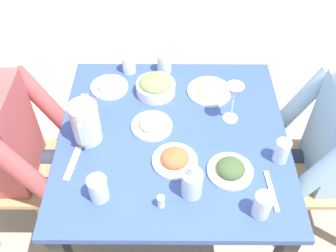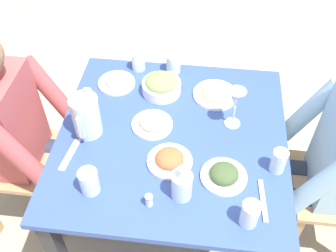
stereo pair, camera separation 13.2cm
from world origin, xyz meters
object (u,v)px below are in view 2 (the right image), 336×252
at_px(dining_table, 172,151).
at_px(diner_near, 31,134).
at_px(salad_bowl, 161,85).
at_px(water_pitcher, 86,116).
at_px(plate_rice_curry, 170,159).
at_px(water_glass_far_left, 250,214).
at_px(plate_dolmas, 224,175).
at_px(plate_fries, 215,94).
at_px(oil_carafe, 182,186).
at_px(water_glass_near_left, 89,182).
at_px(water_glass_center, 279,161).
at_px(salt_shaker, 149,200).
at_px(water_glass_far_right, 173,63).
at_px(plate_beans, 152,123).
at_px(plate_yoghurt, 116,81).
at_px(diner_far, 321,159).
at_px(water_glass_by_pitcher, 138,61).
at_px(wine_glass, 236,101).

distance_m(dining_table, diner_near, 0.65).
bearing_deg(salad_bowl, water_pitcher, -43.64).
distance_m(plate_rice_curry, water_glass_far_left, 0.39).
bearing_deg(water_glass_far_left, plate_dolmas, -153.85).
relative_size(salad_bowl, water_glass_far_left, 1.71).
bearing_deg(plate_fries, oil_carafe, -10.58).
relative_size(water_glass_near_left, water_glass_center, 1.01).
distance_m(dining_table, salt_shaker, 0.38).
xyz_separation_m(plate_rice_curry, water_glass_far_right, (-0.59, -0.05, 0.03)).
xyz_separation_m(plate_dolmas, plate_rice_curry, (-0.05, -0.22, 0.00)).
distance_m(plate_beans, plate_fries, 0.35).
distance_m(plate_rice_curry, water_glass_near_left, 0.33).
height_order(plate_beans, plate_yoghurt, plate_yoghurt).
height_order(dining_table, plate_fries, plate_fries).
bearing_deg(water_pitcher, plate_fries, 118.67).
bearing_deg(water_glass_center, diner_far, 122.37).
xyz_separation_m(water_glass_by_pitcher, wine_glass, (0.34, 0.48, 0.10)).
distance_m(dining_table, plate_rice_curry, 0.19).
height_order(water_glass_center, wine_glass, wine_glass).
xyz_separation_m(water_glass_by_pitcher, water_glass_far_right, (-0.00, 0.18, 0.00)).
distance_m(diner_near, water_glass_far_right, 0.76).
bearing_deg(plate_dolmas, dining_table, -131.21).
bearing_deg(plate_dolmas, salad_bowl, -146.87).
height_order(plate_beans, water_glass_by_pitcher, water_glass_by_pitcher).
bearing_deg(water_glass_center, water_pitcher, -98.02).
height_order(plate_fries, water_glass_far_left, water_glass_far_left).
distance_m(plate_rice_curry, oil_carafe, 0.17).
bearing_deg(plate_beans, water_glass_far_left, 43.77).
bearing_deg(plate_yoghurt, dining_table, 45.52).
xyz_separation_m(plate_beans, plate_fries, (-0.23, 0.27, -0.00)).
relative_size(diner_far, oil_carafe, 7.18).
distance_m(plate_beans, water_glass_near_left, 0.41).
bearing_deg(diner_near, water_glass_far_right, 126.01).
bearing_deg(diner_far, oil_carafe, -62.64).
height_order(plate_rice_curry, oil_carafe, oil_carafe).
bearing_deg(water_glass_by_pitcher, wine_glass, 54.94).
xyz_separation_m(plate_yoghurt, water_glass_far_right, (-0.13, 0.27, 0.03)).
distance_m(water_pitcher, salt_shaker, 0.47).
bearing_deg(water_glass_far_left, water_glass_far_right, -156.32).
bearing_deg(plate_rice_curry, plate_beans, -152.66).
xyz_separation_m(diner_near, water_glass_far_left, (0.38, 0.97, 0.13)).
bearing_deg(water_pitcher, plate_dolmas, 73.11).
bearing_deg(water_glass_far_left, dining_table, -140.35).
xyz_separation_m(plate_fries, water_glass_center, (0.41, 0.26, 0.04)).
bearing_deg(plate_beans, diner_far, 86.83).
xyz_separation_m(dining_table, diner_near, (0.01, -0.65, 0.03)).
distance_m(plate_rice_curry, plate_yoghurt, 0.55).
distance_m(plate_fries, water_glass_far_right, 0.27).
xyz_separation_m(diner_near, salad_bowl, (-0.28, 0.57, 0.11)).
relative_size(water_pitcher, oil_carafe, 1.16).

